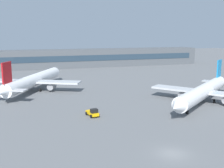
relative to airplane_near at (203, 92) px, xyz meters
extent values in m
plane|color=slate|center=(-22.23, 16.62, -2.92)|extent=(400.00, 400.00, 0.00)
cube|color=#4C5156|center=(-22.23, 83.45, 1.58)|extent=(147.28, 12.00, 9.00)
cube|color=#263847|center=(-22.23, 77.40, 2.03)|extent=(139.92, 0.16, 2.80)
cylinder|color=white|center=(0.20, 0.15, 0.03)|extent=(27.61, 22.33, 3.40)
cone|color=white|center=(-13.78, -10.60, 0.03)|extent=(4.93, 4.84, 3.23)
cone|color=white|center=(14.04, 10.80, 0.03)|extent=(4.15, 3.96, 2.38)
cube|color=#197FBF|center=(11.90, 9.15, 4.19)|extent=(3.32, 2.65, 4.92)
cube|color=silver|center=(12.11, 9.31, 0.21)|extent=(7.44, 8.62, 0.21)
cube|color=silver|center=(0.91, 0.70, -0.23)|extent=(19.76, 23.90, 0.45)
cylinder|color=gray|center=(-2.37, 4.95, -1.50)|extent=(3.36, 3.16, 1.79)
cylinder|color=black|center=(-8.74, -6.72, -2.47)|extent=(0.93, 0.83, 0.89)
cylinder|color=black|center=(0.20, 3.09, -2.47)|extent=(0.93, 0.83, 0.89)
cylinder|color=black|center=(3.03, -0.60, -2.47)|extent=(0.93, 0.83, 0.89)
cylinder|color=white|center=(-38.10, 29.80, 0.21)|extent=(18.81, 31.98, 3.60)
cone|color=white|center=(-29.55, 46.40, 0.21)|extent=(4.85, 5.09, 3.42)
cone|color=white|center=(-46.56, 13.35, 0.21)|extent=(3.89, 4.36, 2.52)
cube|color=red|center=(-45.25, 15.89, 4.61)|extent=(2.21, 3.86, 5.21)
cube|color=silver|center=(-45.38, 15.64, 0.40)|extent=(9.64, 6.70, 0.23)
cube|color=silver|center=(-38.53, 28.95, -0.08)|extent=(27.36, 17.05, 0.47)
cylinder|color=gray|center=(-33.48, 26.35, -1.41)|extent=(3.07, 3.56, 1.90)
cylinder|color=gray|center=(-43.59, 31.56, -1.41)|extent=(3.07, 3.56, 1.90)
cylinder|color=black|center=(-32.64, 40.41, -2.45)|extent=(0.77, 1.02, 0.95)
cylinder|color=black|center=(-36.78, 26.98, -2.45)|extent=(0.77, 1.02, 0.95)
cylinder|color=black|center=(-41.16, 29.24, -2.45)|extent=(0.77, 1.02, 0.95)
cube|color=#F2B20C|center=(-28.43, -1.83, -2.27)|extent=(2.12, 3.81, 0.60)
cube|color=black|center=(-28.27, -2.72, -1.62)|extent=(1.57, 1.33, 0.90)
cylinder|color=black|center=(-28.98, -3.15, -2.57)|extent=(0.37, 0.73, 0.70)
cylinder|color=black|center=(-27.45, -2.87, -2.57)|extent=(0.37, 0.73, 0.70)
cylinder|color=black|center=(-29.42, -0.79, -2.57)|extent=(0.37, 0.73, 0.70)
cylinder|color=black|center=(-27.88, -0.51, -2.57)|extent=(0.37, 0.73, 0.70)
camera|label=1|loc=(-42.36, -56.31, 14.10)|focal=44.83mm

